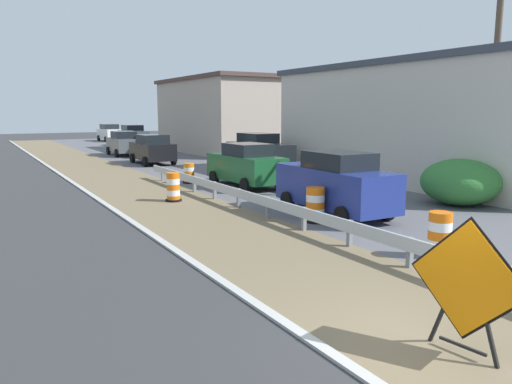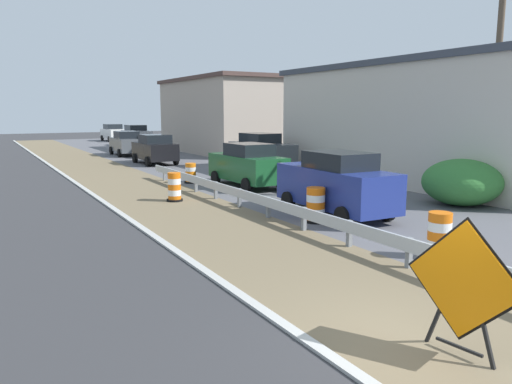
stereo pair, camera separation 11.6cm
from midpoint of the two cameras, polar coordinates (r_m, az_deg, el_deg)
ground_plane at (r=8.05m, az=18.57°, el=-16.84°), size 160.00×160.00×0.00m
median_dirt_strip at (r=8.68m, az=22.61°, el=-15.06°), size 4.18×120.00×0.01m
curb_near_edge at (r=7.21m, az=11.25°, el=-19.71°), size 0.20×120.00×0.11m
warning_sign_diamond at (r=7.66m, az=23.28°, el=-9.80°), size 0.28×1.80×2.06m
traffic_barrel_nearest at (r=12.61m, az=20.74°, el=-4.94°), size 0.69×0.69×1.11m
traffic_barrel_close at (r=15.67m, az=7.14°, el=-1.68°), size 0.74×0.74×1.11m
traffic_barrel_mid at (r=19.42m, az=-9.28°, el=0.43°), size 0.63×0.63×1.12m
traffic_barrel_far at (r=24.23m, az=-7.45°, el=2.07°), size 0.64×0.64×0.98m
car_lead_near_lane at (r=33.45m, az=-11.57°, el=4.89°), size 2.13×4.18×1.95m
car_trailing_near_lane at (r=28.44m, az=0.74°, el=4.59°), size 2.12×4.78×2.23m
car_lead_far_lane at (r=40.39m, az=-14.73°, el=5.50°), size 2.07×4.27×1.92m
car_mid_far_lane at (r=51.55m, az=-13.67°, el=6.41°), size 2.12×4.73×2.09m
car_trailing_far_lane at (r=22.83m, az=-0.85°, el=3.15°), size 2.12×4.52×2.02m
car_distant_a at (r=60.25m, az=-16.17°, el=6.65°), size 2.25×4.59×1.97m
car_distant_b at (r=16.74m, az=9.45°, el=0.98°), size 2.11×4.82×2.16m
roadside_shop_near at (r=26.14m, az=18.78°, el=7.71°), size 6.36×16.54×5.88m
roadside_shop_far at (r=43.21m, az=-2.46°, el=8.91°), size 9.00×13.96×6.25m
utility_pole_near at (r=20.87m, az=26.20°, el=10.63°), size 0.24×1.80×8.26m
bush_roadside at (r=19.84m, az=22.92°, el=1.05°), size 2.87×2.87×1.74m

